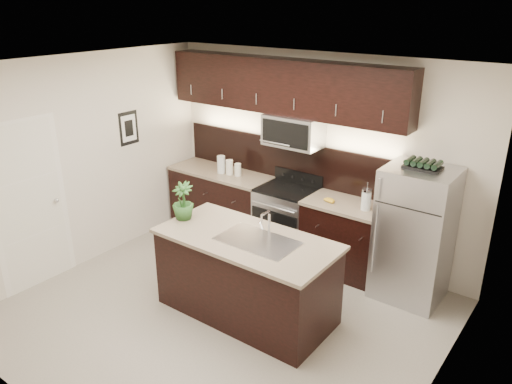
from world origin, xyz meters
TOP-DOWN VIEW (x-y plane):
  - ground at (0.00, 0.00)m, footprint 4.50×4.50m
  - room_walls at (-0.11, -0.04)m, footprint 4.52×4.02m
  - counter_run at (-0.46, 1.69)m, footprint 3.51×0.65m
  - upper_fixtures at (-0.43, 1.84)m, footprint 3.49×0.40m
  - island at (0.20, 0.20)m, footprint 1.96×0.96m
  - sink_faucet at (0.35, 0.21)m, footprint 0.84×0.50m
  - refrigerator at (1.52, 1.63)m, footprint 0.76×0.69m
  - wine_rack at (1.52, 1.63)m, footprint 0.39×0.24m
  - plant at (-0.67, 0.15)m, footprint 0.30×0.30m
  - canisters at (-1.26, 1.66)m, footprint 0.38×0.15m
  - french_press at (0.90, 1.64)m, footprint 0.12×0.12m
  - bananas at (0.40, 1.61)m, footprint 0.18×0.15m

SIDE VIEW (x-z plane):
  - ground at x=0.00m, z-range 0.00..0.00m
  - counter_run at x=-0.46m, z-range 0.00..0.94m
  - island at x=0.20m, z-range 0.00..0.94m
  - refrigerator at x=1.52m, z-range 0.00..1.59m
  - sink_faucet at x=0.35m, z-range 0.81..1.10m
  - bananas at x=0.40m, z-range 0.94..0.99m
  - canisters at x=-1.26m, z-range 0.93..1.18m
  - french_press at x=0.90m, z-range 0.90..1.24m
  - plant at x=-0.67m, z-range 0.94..1.38m
  - wine_rack at x=1.52m, z-range 1.58..1.68m
  - room_walls at x=-0.11m, z-range 0.34..3.05m
  - upper_fixtures at x=-0.43m, z-range 1.31..2.97m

